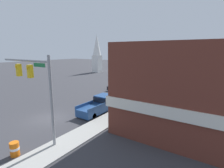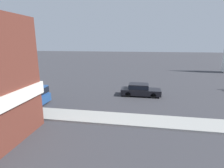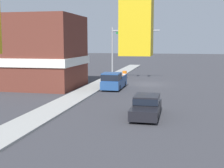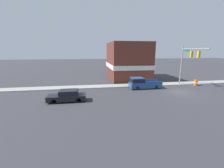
% 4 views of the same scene
% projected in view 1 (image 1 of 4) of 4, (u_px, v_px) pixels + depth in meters
% --- Properties ---
extents(ground_plane, '(200.00, 200.00, 0.00)m').
position_uv_depth(ground_plane, '(49.00, 119.00, 19.37)').
color(ground_plane, '#38383D').
extents(sidewalk_curb, '(2.40, 60.00, 0.14)m').
position_uv_depth(sidewalk_curb, '(87.00, 131.00, 16.23)').
color(sidewalk_curb, '#9E9E99').
rests_on(sidewalk_curb, ground).
extents(near_signal_assembly, '(6.43, 0.49, 7.16)m').
position_uv_depth(near_signal_assembly, '(35.00, 80.00, 13.94)').
color(near_signal_assembly, gray).
rests_on(near_signal_assembly, ground).
extents(far_signal_assembly, '(7.34, 0.49, 6.94)m').
position_uv_depth(far_signal_assembly, '(145.00, 59.00, 48.65)').
color(far_signal_assembly, gray).
rests_on(far_signal_assembly, ground).
extents(car_lead, '(1.85, 4.77, 1.48)m').
position_uv_depth(car_lead, '(117.00, 85.00, 33.73)').
color(car_lead, black).
rests_on(car_lead, ground).
extents(pickup_truck_parked, '(1.96, 5.39, 1.91)m').
position_uv_depth(pickup_truck_parked, '(100.00, 104.00, 21.43)').
color(pickup_truck_parked, black).
rests_on(pickup_truck_parked, ground).
extents(construction_barrel, '(0.65, 0.65, 1.04)m').
position_uv_depth(construction_barrel, '(15.00, 149.00, 12.49)').
color(construction_barrel, orange).
rests_on(construction_barrel, ground).
extents(corner_brick_building, '(11.25, 8.52, 8.15)m').
position_uv_depth(corner_brick_building, '(184.00, 90.00, 15.71)').
color(corner_brick_building, brown).
rests_on(corner_brick_building, ground).
extents(church_steeple, '(2.76, 2.76, 12.69)m').
position_uv_depth(church_steeple, '(97.00, 53.00, 59.07)').
color(church_steeple, white).
rests_on(church_steeple, ground).
extents(backdrop_tree_left_far, '(5.60, 5.60, 7.38)m').
position_uv_depth(backdrop_tree_left_far, '(145.00, 58.00, 66.39)').
color(backdrop_tree_left_far, '#4C3823').
rests_on(backdrop_tree_left_far, ground).
extents(backdrop_tree_left_mid, '(6.25, 6.25, 8.93)m').
position_uv_depth(backdrop_tree_left_mid, '(172.00, 55.00, 59.86)').
color(backdrop_tree_left_mid, '#4C3823').
rests_on(backdrop_tree_left_mid, ground).
extents(backdrop_tree_center, '(5.43, 5.43, 8.04)m').
position_uv_depth(backdrop_tree_center, '(202.00, 57.00, 53.40)').
color(backdrop_tree_center, '#4C3823').
rests_on(backdrop_tree_center, ground).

